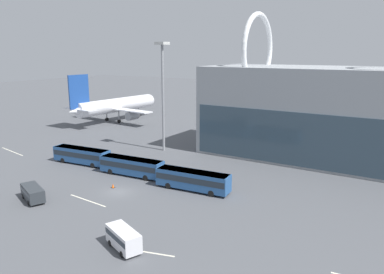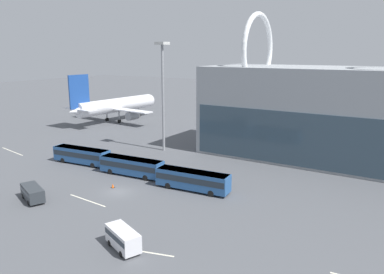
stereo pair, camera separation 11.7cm
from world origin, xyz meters
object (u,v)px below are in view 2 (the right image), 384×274
at_px(shuttle_bus_1, 131,165).
at_px(shuttle_bus_2, 193,179).
at_px(service_van_crossing, 123,237).
at_px(traffic_cone_0, 113,186).
at_px(airliner_at_gate_near, 114,106).
at_px(floodlight_mast, 163,82).
at_px(airliner_at_gate_far, 317,121).
at_px(service_van_foreground, 32,192).
at_px(shuttle_bus_0, 82,155).

xyz_separation_m(shuttle_bus_1, shuttle_bus_2, (13.11, -0.48, 0.00)).
bearing_deg(service_van_crossing, traffic_cone_0, 158.81).
bearing_deg(airliner_at_gate_near, traffic_cone_0, -132.30).
bearing_deg(floodlight_mast, service_van_crossing, -60.07).
relative_size(airliner_at_gate_far, service_van_foreground, 5.71).
relative_size(shuttle_bus_0, service_van_foreground, 2.08).
bearing_deg(service_van_foreground, shuttle_bus_2, 63.25).
bearing_deg(shuttle_bus_2, service_van_crossing, -86.37).
relative_size(airliner_at_gate_near, shuttle_bus_1, 2.78).
bearing_deg(traffic_cone_0, service_van_foreground, -122.13).
relative_size(airliner_at_gate_far, shuttle_bus_0, 2.75).
distance_m(shuttle_bus_0, traffic_cone_0, 16.15).
xyz_separation_m(shuttle_bus_2, service_van_crossing, (3.00, -19.66, -0.47)).
xyz_separation_m(shuttle_bus_0, service_van_foreground, (8.20, -16.92, -0.60)).
height_order(airliner_at_gate_near, floodlight_mast, floodlight_mast).
bearing_deg(traffic_cone_0, shuttle_bus_0, 155.25).
bearing_deg(service_van_foreground, service_van_crossing, 11.85).
bearing_deg(floodlight_mast, airliner_at_gate_far, 50.66).
distance_m(airliner_at_gate_near, airliner_at_gate_far, 60.72).
relative_size(shuttle_bus_0, floodlight_mast, 0.53).
bearing_deg(airliner_at_gate_near, shuttle_bus_0, -140.03).
relative_size(shuttle_bus_0, service_van_crossing, 2.24).
distance_m(airliner_at_gate_far, floodlight_mast, 42.17).
height_order(airliner_at_gate_near, shuttle_bus_0, airliner_at_gate_near).
xyz_separation_m(shuttle_bus_0, traffic_cone_0, (14.60, -6.73, -1.52)).
bearing_deg(service_van_crossing, floodlight_mast, 141.95).
bearing_deg(floodlight_mast, shuttle_bus_1, -72.57).
height_order(shuttle_bus_1, traffic_cone_0, shuttle_bus_1).
relative_size(shuttle_bus_1, traffic_cone_0, 17.96).
bearing_deg(shuttle_bus_1, service_van_crossing, -56.33).
bearing_deg(traffic_cone_0, shuttle_bus_1, 103.09).
bearing_deg(service_van_crossing, shuttle_bus_0, 167.01).
height_order(shuttle_bus_2, traffic_cone_0, shuttle_bus_2).
bearing_deg(airliner_at_gate_far, shuttle_bus_0, 146.69).
xyz_separation_m(service_van_crossing, floodlight_mast, (-21.52, 37.38, 13.89)).
height_order(shuttle_bus_2, service_van_foreground, shuttle_bus_2).
distance_m(shuttle_bus_0, service_van_foreground, 18.81).
xyz_separation_m(airliner_at_gate_near, traffic_cone_0, (40.71, -43.64, -4.80)).
distance_m(shuttle_bus_0, shuttle_bus_2, 26.22).
bearing_deg(shuttle_bus_0, traffic_cone_0, -30.65).
bearing_deg(service_van_crossing, service_van_foreground, -167.56).
bearing_deg(shuttle_bus_1, shuttle_bus_2, -7.09).
bearing_deg(floodlight_mast, shuttle_bus_2, -43.73).
relative_size(shuttle_bus_2, service_van_crossing, 2.24).
distance_m(shuttle_bus_0, service_van_crossing, 35.67).
relative_size(airliner_at_gate_near, floodlight_mast, 1.46).
height_order(shuttle_bus_0, traffic_cone_0, shuttle_bus_0).
xyz_separation_m(airliner_at_gate_near, shuttle_bus_2, (52.32, -37.70, -3.28)).
distance_m(service_van_crossing, floodlight_mast, 45.31).
xyz_separation_m(shuttle_bus_0, shuttle_bus_2, (26.21, -0.80, 0.00)).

